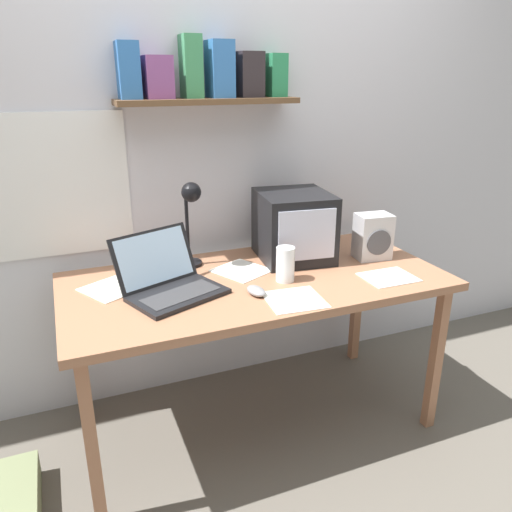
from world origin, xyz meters
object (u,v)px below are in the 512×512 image
object	(u,v)px
crt_monitor	(294,226)
open_notebook	(295,300)
computer_mouse	(256,291)
loose_paper_near_laptop	(389,277)
loose_paper_near_monitor	(242,270)
corner_desk	(256,291)
desk_lamp	(190,212)
laptop	(168,278)
printed_handout	(111,289)
space_heater	(373,237)
juice_glass	(285,266)

from	to	relation	value
crt_monitor	open_notebook	bearing A→B (deg)	-108.41
computer_mouse	loose_paper_near_laptop	size ratio (longest dim) A/B	0.51
open_notebook	loose_paper_near_monitor	distance (m)	0.37
corner_desk	desk_lamp	bearing A→B (deg)	134.08
laptop	desk_lamp	world-z (taller)	desk_lamp
open_notebook	loose_paper_near_monitor	world-z (taller)	same
printed_handout	loose_paper_near_monitor	bearing A→B (deg)	-1.25
corner_desk	computer_mouse	xyz separation A→B (m)	(-0.06, -0.16, 0.08)
desk_lamp	printed_handout	bearing A→B (deg)	-176.84
corner_desk	loose_paper_near_monitor	xyz separation A→B (m)	(-0.03, 0.10, 0.06)
crt_monitor	space_heater	size ratio (longest dim) A/B	1.81
open_notebook	corner_desk	bearing A→B (deg)	101.29
laptop	printed_handout	bearing A→B (deg)	129.36
open_notebook	printed_handout	size ratio (longest dim) A/B	0.84
loose_paper_near_monitor	loose_paper_near_laptop	size ratio (longest dim) A/B	1.28
corner_desk	loose_paper_near_laptop	xyz separation A→B (m)	(0.53, -0.21, 0.06)
space_heater	open_notebook	bearing A→B (deg)	-145.33
computer_mouse	laptop	bearing A→B (deg)	153.91
corner_desk	crt_monitor	world-z (taller)	crt_monitor
laptop	open_notebook	bearing A→B (deg)	-52.50
laptop	space_heater	xyz separation A→B (m)	(0.99, 0.03, 0.05)
space_heater	juice_glass	bearing A→B (deg)	-162.09
space_heater	open_notebook	distance (m)	0.63
juice_glass	loose_paper_near_monitor	world-z (taller)	juice_glass
space_heater	printed_handout	bearing A→B (deg)	-177.28
computer_mouse	loose_paper_near_laptop	distance (m)	0.60
computer_mouse	printed_handout	size ratio (longest dim) A/B	0.41
laptop	printed_handout	size ratio (longest dim) A/B	1.60
crt_monitor	printed_handout	xyz separation A→B (m)	(-0.85, -0.06, -0.16)
corner_desk	crt_monitor	xyz separation A→B (m)	(0.26, 0.17, 0.22)
juice_glass	open_notebook	distance (m)	0.21
corner_desk	crt_monitor	bearing A→B (deg)	32.95
laptop	printed_handout	world-z (taller)	laptop
laptop	juice_glass	size ratio (longest dim) A/B	3.01
desk_lamp	juice_glass	xyz separation A→B (m)	(0.32, -0.30, -0.19)
loose_paper_near_monitor	computer_mouse	bearing A→B (deg)	-97.70
juice_glass	loose_paper_near_monitor	distance (m)	0.23
juice_glass	crt_monitor	bearing A→B (deg)	57.14
juice_glass	computer_mouse	world-z (taller)	juice_glass
desk_lamp	printed_handout	xyz separation A→B (m)	(-0.37, -0.12, -0.25)
loose_paper_near_laptop	loose_paper_near_monitor	bearing A→B (deg)	150.84
desk_lamp	open_notebook	world-z (taller)	desk_lamp
loose_paper_near_monitor	desk_lamp	bearing A→B (deg)	145.98
laptop	crt_monitor	bearing A→B (deg)	-6.43
corner_desk	space_heater	size ratio (longest dim) A/B	7.59
corner_desk	loose_paper_near_laptop	size ratio (longest dim) A/B	7.31
desk_lamp	computer_mouse	bearing A→B (deg)	-82.33
computer_mouse	space_heater	bearing A→B (deg)	15.41
space_heater	loose_paper_near_laptop	xyz separation A→B (m)	(-0.07, -0.24, -0.10)
desk_lamp	space_heater	world-z (taller)	desk_lamp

